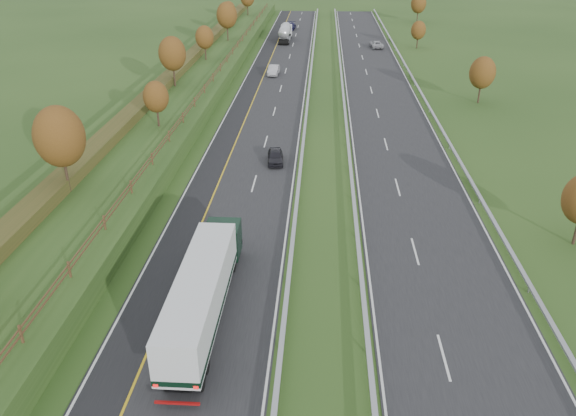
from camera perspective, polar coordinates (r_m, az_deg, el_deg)
name	(u,v)px	position (r m, az deg, el deg)	size (l,w,h in m)	color
ground	(324,122)	(73.55, 3.64, 8.75)	(400.00, 400.00, 0.00)	#264317
near_carriageway	(266,109)	(78.69, -2.26, 10.00)	(10.50, 200.00, 0.04)	black
far_carriageway	(386,111)	(78.81, 9.94, 9.65)	(10.50, 200.00, 0.04)	black
hard_shoulder	(239,109)	(79.14, -5.01, 10.02)	(3.00, 200.00, 0.04)	black
lane_markings	(312,110)	(78.20, 2.47, 9.92)	(26.75, 200.00, 0.01)	silver
embankment_left	(172,101)	(80.73, -11.66, 10.64)	(12.00, 200.00, 2.00)	#264317
hedge_left	(157,89)	(80.86, -13.16, 11.66)	(2.20, 180.00, 1.10)	#373C18
fence_left	(203,90)	(78.85, -8.62, 11.81)	(0.12, 189.06, 1.20)	#422B19
median_barrier_near	(307,106)	(78.17, 1.96, 10.35)	(0.32, 200.00, 0.71)	#95979D
median_barrier_far	(344,106)	(78.21, 5.76, 10.24)	(0.32, 200.00, 0.71)	#95979D
outer_barrier_far	(430,108)	(79.50, 14.19, 9.84)	(0.32, 200.00, 0.71)	#95979D
trees_left	(165,67)	(76.19, -12.40, 13.80)	(6.64, 164.30, 7.66)	#2D2116
trees_far	(448,41)	(108.08, 15.91, 15.98)	(8.45, 118.60, 7.12)	#2D2116
box_lorry	(204,288)	(35.95, -8.55, -8.07)	(2.58, 16.28, 4.06)	black
road_tanker	(285,32)	(128.50, -0.29, 17.44)	(2.40, 11.22, 3.46)	silver
car_dark_near	(275,156)	(59.91, -1.30, 5.27)	(1.64, 4.08, 1.39)	black
car_silver_mid	(274,70)	(97.75, -1.47, 13.83)	(1.65, 4.73, 1.56)	#A5A4A8
car_small_far	(291,26)	(143.63, 0.26, 18.01)	(2.20, 5.41, 1.57)	#121239
car_oncoming	(376,44)	(122.17, 8.95, 16.11)	(2.30, 5.00, 1.39)	#A4A4A8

